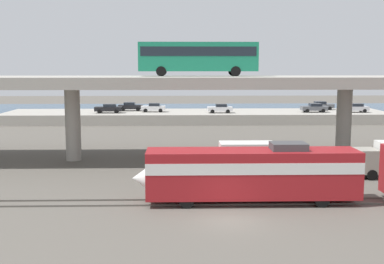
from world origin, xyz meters
TOP-DOWN VIEW (x-y plane):
  - ground_plane at (0.00, 0.00)m, footprint 260.00×260.00m
  - rail_strip_near at (0.00, 3.30)m, footprint 110.00×0.12m
  - rail_strip_far at (0.00, 4.70)m, footprint 110.00×0.12m
  - train_locomotive at (1.25, 4.00)m, footprint 15.46×3.04m
  - highway_overpass at (0.00, 20.00)m, footprint 96.00×10.41m
  - transit_bus_on_overpass at (-1.10, 21.61)m, footprint 12.00×2.68m
  - service_truck_west at (1.78, 11.56)m, footprint 6.80×2.46m
  - pier_parking_lot at (0.00, 55.00)m, footprint 64.61×12.42m
  - parked_car_0 at (-11.46, 56.88)m, footprint 4.21×1.92m
  - parked_car_1 at (26.62, 52.90)m, footprint 4.20×1.98m
  - parked_car_2 at (-7.35, 54.54)m, footprint 4.06×1.88m
  - parked_car_3 at (22.27, 58.08)m, footprint 4.32×1.84m
  - parked_car_4 at (-14.68, 52.91)m, footprint 4.45×1.90m
  - parked_car_5 at (19.76, 53.34)m, footprint 4.30×1.97m
  - parked_car_6 at (3.79, 52.47)m, footprint 4.10×1.84m
  - harbor_water at (0.00, 78.00)m, footprint 140.00×36.00m

SIDE VIEW (x-z plane):
  - ground_plane at x=0.00m, z-range 0.00..0.00m
  - harbor_water at x=0.00m, z-range 0.00..0.01m
  - rail_strip_near at x=0.00m, z-range 0.00..0.12m
  - rail_strip_far at x=0.00m, z-range 0.00..0.12m
  - pier_parking_lot at x=0.00m, z-range 0.00..1.69m
  - service_truck_west at x=1.78m, z-range 0.12..3.16m
  - train_locomotive at x=1.25m, z-range 0.10..4.28m
  - parked_car_6 at x=3.79m, z-range 1.71..3.21m
  - parked_car_2 at x=-7.35m, z-range 1.71..3.21m
  - parked_car_3 at x=22.27m, z-range 1.71..3.21m
  - parked_car_0 at x=-11.46m, z-range 1.71..3.21m
  - parked_car_1 at x=26.62m, z-range 1.71..3.21m
  - parked_car_4 at x=-14.68m, z-range 1.71..3.21m
  - parked_car_5 at x=19.76m, z-range 1.71..3.21m
  - highway_overpass at x=0.00m, z-range 3.40..11.76m
  - transit_bus_on_overpass at x=-1.10m, z-range 8.72..12.12m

